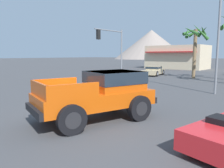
% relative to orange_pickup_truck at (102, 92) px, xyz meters
% --- Properties ---
extents(ground_plane, '(320.00, 320.00, 0.00)m').
position_rel_orange_pickup_truck_xyz_m(ground_plane, '(-0.21, -0.39, -1.06)').
color(ground_plane, '#424244').
extents(orange_pickup_truck, '(3.24, 5.03, 1.85)m').
position_rel_orange_pickup_truck_xyz_m(orange_pickup_truck, '(0.00, 0.00, 0.00)').
color(orange_pickup_truck, '#CC4C0C').
rests_on(orange_pickup_truck, ground_plane).
extents(parked_car_tan, '(2.66, 4.69, 1.10)m').
position_rel_orange_pickup_truck_xyz_m(parked_car_tan, '(-7.94, 17.66, -0.50)').
color(parked_car_tan, tan).
rests_on(parked_car_tan, ground_plane).
extents(traffic_light_crosswalk, '(0.38, 4.09, 5.14)m').
position_rel_orange_pickup_truck_xyz_m(traffic_light_crosswalk, '(-8.91, 10.84, 2.57)').
color(traffic_light_crosswalk, slate).
rests_on(traffic_light_crosswalk, ground_plane).
extents(street_lamp_post, '(0.90, 0.24, 8.36)m').
position_rel_orange_pickup_truck_xyz_m(street_lamp_post, '(1.74, 8.70, 3.90)').
color(street_lamp_post, slate).
rests_on(street_lamp_post, ground_plane).
extents(palm_tree_tall, '(2.88, 2.80, 5.60)m').
position_rel_orange_pickup_truck_xyz_m(palm_tree_tall, '(-2.82, 17.21, 3.14)').
color(palm_tree_tall, brown).
rests_on(palm_tree_tall, ground_plane).
extents(storefront_building, '(10.19, 6.68, 4.15)m').
position_rel_orange_pickup_truck_xyz_m(storefront_building, '(-11.46, 32.07, 1.01)').
color(storefront_building, beige).
rests_on(storefront_building, ground_plane).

